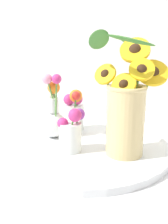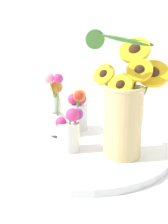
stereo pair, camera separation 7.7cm
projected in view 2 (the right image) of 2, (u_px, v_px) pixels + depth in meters
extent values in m
plane|color=silver|center=(81.00, 161.00, 0.73)|extent=(6.00, 6.00, 0.00)
cylinder|color=silver|center=(84.00, 146.00, 0.80)|extent=(0.52, 0.52, 0.02)
cylinder|color=#D1B77A|center=(123.00, 124.00, 0.69)|extent=(0.10, 0.10, 0.18)
torus|color=#D1B77A|center=(124.00, 89.00, 0.67)|extent=(0.11, 0.11, 0.01)
cylinder|color=#427533|center=(127.00, 107.00, 0.68)|extent=(0.05, 0.03, 0.18)
cylinder|color=yellow|center=(139.00, 70.00, 0.65)|extent=(0.08, 0.05, 0.07)
sphere|color=#382314|center=(139.00, 70.00, 0.65)|extent=(0.03, 0.03, 0.03)
cylinder|color=#427533|center=(124.00, 120.00, 0.67)|extent=(0.03, 0.01, 0.17)
cylinder|color=yellow|center=(121.00, 85.00, 0.66)|extent=(0.07, 0.05, 0.06)
sphere|color=#382314|center=(121.00, 85.00, 0.66)|extent=(0.03, 0.03, 0.03)
cylinder|color=#427533|center=(128.00, 94.00, 0.71)|extent=(0.02, 0.04, 0.23)
cylinder|color=yellow|center=(135.00, 50.00, 0.69)|extent=(0.09, 0.06, 0.07)
sphere|color=#382314|center=(135.00, 50.00, 0.69)|extent=(0.03, 0.03, 0.03)
cylinder|color=#427533|center=(112.00, 107.00, 0.71)|extent=(0.06, 0.01, 0.17)
cylinder|color=yellow|center=(104.00, 74.00, 0.70)|extent=(0.07, 0.04, 0.07)
sphere|color=#382314|center=(104.00, 74.00, 0.70)|extent=(0.03, 0.03, 0.03)
cylinder|color=#427533|center=(137.00, 109.00, 0.71)|extent=(0.06, 0.05, 0.18)
cylinder|color=yellow|center=(153.00, 74.00, 0.69)|extent=(0.10, 0.07, 0.09)
sphere|color=#382314|center=(153.00, 74.00, 0.69)|extent=(0.04, 0.04, 0.04)
ellipsoid|color=#38702D|center=(95.00, 40.00, 0.63)|extent=(0.09, 0.10, 0.06)
ellipsoid|color=#38702D|center=(125.00, 40.00, 0.58)|extent=(0.12, 0.08, 0.04)
ellipsoid|color=#38702D|center=(138.00, 43.00, 0.71)|extent=(0.09, 0.04, 0.03)
cylinder|color=white|center=(69.00, 136.00, 0.74)|extent=(0.06, 0.06, 0.08)
cylinder|color=#427533|center=(69.00, 131.00, 0.73)|extent=(0.03, 0.01, 0.09)
sphere|color=#C6337A|center=(72.00, 115.00, 0.71)|extent=(0.04, 0.04, 0.04)
cylinder|color=#427533|center=(63.00, 133.00, 0.74)|extent=(0.01, 0.02, 0.06)
sphere|color=#C6337A|center=(60.00, 123.00, 0.72)|extent=(0.03, 0.03, 0.03)
cylinder|color=#427533|center=(73.00, 127.00, 0.73)|extent=(0.02, 0.02, 0.08)
sphere|color=purple|center=(77.00, 114.00, 0.73)|extent=(0.03, 0.03, 0.03)
sphere|color=white|center=(56.00, 124.00, 0.85)|extent=(0.08, 0.08, 0.08)
cylinder|color=white|center=(55.00, 104.00, 0.84)|extent=(0.04, 0.04, 0.05)
cylinder|color=#568E42|center=(58.00, 105.00, 0.84)|extent=(0.01, 0.01, 0.12)
sphere|color=orange|center=(56.00, 87.00, 0.83)|extent=(0.04, 0.04, 0.04)
cylinder|color=#568E42|center=(56.00, 114.00, 0.86)|extent=(0.01, 0.01, 0.09)
sphere|color=red|center=(55.00, 100.00, 0.85)|extent=(0.02, 0.02, 0.02)
cylinder|color=#568E42|center=(54.00, 113.00, 0.84)|extent=(0.03, 0.02, 0.10)
sphere|color=white|center=(53.00, 97.00, 0.84)|extent=(0.03, 0.03, 0.03)
cylinder|color=#568E42|center=(58.00, 102.00, 0.81)|extent=(0.01, 0.01, 0.15)
sphere|color=#C6337A|center=(58.00, 79.00, 0.79)|extent=(0.03, 0.03, 0.03)
cylinder|color=#568E42|center=(56.00, 101.00, 0.83)|extent=(0.03, 0.04, 0.14)
sphere|color=pink|center=(49.00, 78.00, 0.80)|extent=(0.03, 0.03, 0.03)
cylinder|color=white|center=(79.00, 117.00, 0.92)|extent=(0.06, 0.06, 0.09)
cylinder|color=#427533|center=(81.00, 109.00, 0.91)|extent=(0.01, 0.02, 0.08)
sphere|color=#C6337A|center=(81.00, 99.00, 0.89)|extent=(0.04, 0.04, 0.04)
cylinder|color=#427533|center=(78.00, 111.00, 0.88)|extent=(0.03, 0.03, 0.11)
sphere|color=red|center=(79.00, 96.00, 0.85)|extent=(0.03, 0.03, 0.03)
cylinder|color=#427533|center=(79.00, 108.00, 0.89)|extent=(0.01, 0.01, 0.09)
sphere|color=orange|center=(79.00, 96.00, 0.88)|extent=(0.04, 0.04, 0.04)
cylinder|color=#427533|center=(77.00, 109.00, 0.91)|extent=(0.02, 0.02, 0.07)
sphere|color=#C6337A|center=(73.00, 99.00, 0.90)|extent=(0.04, 0.04, 0.04)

